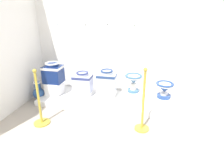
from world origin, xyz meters
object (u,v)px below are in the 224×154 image
object	(u,v)px
plinth_block_central_ornate	(107,92)
plinth_block_slender_white	(163,101)
plinth_block_rightmost	(133,96)
stanchion_post_near_left	(40,109)
info_placard_first	(59,26)
decorative_vase_companion	(38,92)
antique_toilet_squat_floral	(53,72)
antique_toilet_slender_white	(165,88)
antique_toilet_rightmost	(134,80)
info_placard_fourth	(136,28)
info_placard_second	(87,27)
info_placard_third	(109,26)
antique_toilet_central_ornate	(107,80)
antique_toilet_leftmost	(83,82)
plinth_block_leftmost	(83,93)
stanchion_post_near_right	(143,111)
plinth_block_squat_floral	(55,88)

from	to	relation	value
plinth_block_central_ornate	plinth_block_slender_white	xyz separation A→B (m)	(1.17, -0.17, -0.00)
plinth_block_rightmost	stanchion_post_near_left	size ratio (longest dim) A/B	0.39
info_placard_first	decorative_vase_companion	distance (m)	1.52
antique_toilet_squat_floral	plinth_block_slender_white	distance (m)	2.37
antique_toilet_slender_white	stanchion_post_near_left	size ratio (longest dim) A/B	0.34
antique_toilet_rightmost	plinth_block_slender_white	xyz separation A→B (m)	(0.60, -0.02, -0.39)
antique_toilet_squat_floral	info_placard_fourth	bearing A→B (deg)	15.82
plinth_block_slender_white	stanchion_post_near_left	size ratio (longest dim) A/B	0.36
info_placard_second	info_placard_third	bearing A→B (deg)	0.00
antique_toilet_central_ornate	info_placard_second	size ratio (longest dim) A/B	3.50
antique_toilet_slender_white	info_placard_second	bearing A→B (deg)	162.34
plinth_block_slender_white	antique_toilet_slender_white	world-z (taller)	antique_toilet_slender_white
antique_toilet_slender_white	info_placard_second	xyz separation A→B (m)	(-1.68, 0.53, 1.07)
antique_toilet_leftmost	antique_toilet_rightmost	xyz separation A→B (m)	(1.10, -0.13, 0.17)
plinth_block_leftmost	plinth_block_central_ornate	bearing A→B (deg)	2.77
antique_toilet_leftmost	stanchion_post_near_right	world-z (taller)	stanchion_post_near_right
plinth_block_rightmost	plinth_block_slender_white	size ratio (longest dim) A/B	1.08
antique_toilet_central_ornate	info_placard_fourth	size ratio (longest dim) A/B	2.91
info_placard_third	stanchion_post_near_right	xyz separation A→B (m)	(0.82, -1.27, -1.21)
antique_toilet_central_ornate	antique_toilet_squat_floral	bearing A→B (deg)	-174.25
plinth_block_leftmost	stanchion_post_near_right	xyz separation A→B (m)	(1.33, -0.88, 0.19)
antique_toilet_slender_white	info_placard_fourth	xyz separation A→B (m)	(-0.63, 0.53, 1.07)
plinth_block_slender_white	stanchion_post_near_right	bearing A→B (deg)	-116.67
antique_toilet_squat_floral	plinth_block_leftmost	world-z (taller)	antique_toilet_squat_floral
plinth_block_central_ornate	info_placard_fourth	xyz separation A→B (m)	(0.54, 0.37, 1.33)
antique_toilet_squat_floral	plinth_block_slender_white	xyz separation A→B (m)	(2.33, -0.05, -0.42)
plinth_block_squat_floral	info_placard_first	world-z (taller)	info_placard_first
stanchion_post_near_left	antique_toilet_slender_white	bearing A→B (deg)	23.71
antique_toilet_central_ornate	stanchion_post_near_right	bearing A→B (deg)	-48.57
antique_toilet_squat_floral	antique_toilet_leftmost	xyz separation A→B (m)	(0.63, 0.09, -0.20)
antique_toilet_central_ornate	plinth_block_central_ornate	bearing A→B (deg)	0.00
plinth_block_central_ornate	info_placard_fourth	world-z (taller)	info_placard_fourth
plinth_block_squat_floral	stanchion_post_near_right	size ratio (longest dim) A/B	0.33
plinth_block_squat_floral	antique_toilet_slender_white	distance (m)	2.34
antique_toilet_slender_white	info_placard_second	distance (m)	2.06
info_placard_fourth	plinth_block_leftmost	bearing A→B (deg)	-159.96
info_placard_second	stanchion_post_near_left	distance (m)	1.96
plinth_block_slender_white	info_placard_fourth	bearing A→B (deg)	139.53
plinth_block_slender_white	info_placard_second	distance (m)	2.22
plinth_block_central_ornate	stanchion_post_near_left	size ratio (longest dim) A/B	0.37
plinth_block_leftmost	plinth_block_slender_white	world-z (taller)	plinth_block_slender_white
antique_toilet_squat_floral	plinth_block_central_ornate	xyz separation A→B (m)	(1.16, 0.12, -0.42)
antique_toilet_leftmost	info_placard_third	world-z (taller)	info_placard_third
plinth_block_central_ornate	antique_toilet_rightmost	size ratio (longest dim) A/B	1.03
plinth_block_squat_floral	plinth_block_central_ornate	xyz separation A→B (m)	(1.16, 0.12, -0.05)
antique_toilet_central_ornate	info_placard_second	bearing A→B (deg)	144.30
plinth_block_rightmost	info_placard_first	bearing A→B (deg)	163.38
info_placard_fourth	decorative_vase_companion	bearing A→B (deg)	-162.90
antique_toilet_squat_floral	decorative_vase_companion	size ratio (longest dim) A/B	1.06
antique_toilet_slender_white	antique_toilet_leftmost	bearing A→B (deg)	175.16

